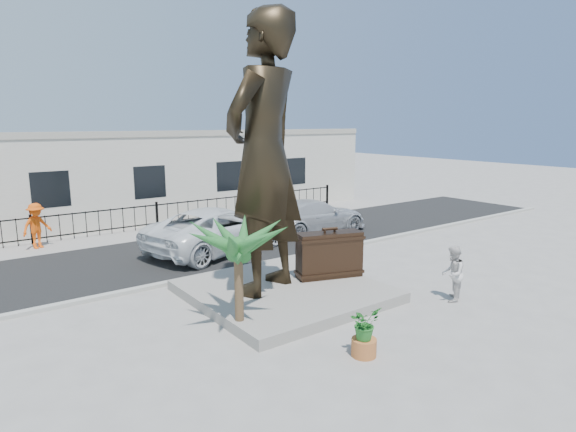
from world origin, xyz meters
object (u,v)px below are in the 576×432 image
car_white (220,229)px  tourist (453,274)px  suitcase (329,255)px  statue (264,155)px

car_white → tourist: bearing=-178.1°
suitcase → tourist: size_ratio=1.25×
statue → car_white: size_ratio=1.24×
suitcase → statue: bearing=-167.8°
statue → car_white: 6.71m
suitcase → car_white: (-0.72, 5.85, -0.13)m
car_white → suitcase: bearing=172.0°
car_white → statue: bearing=149.4°
statue → tourist: statue is taller
statue → suitcase: bearing=151.1°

